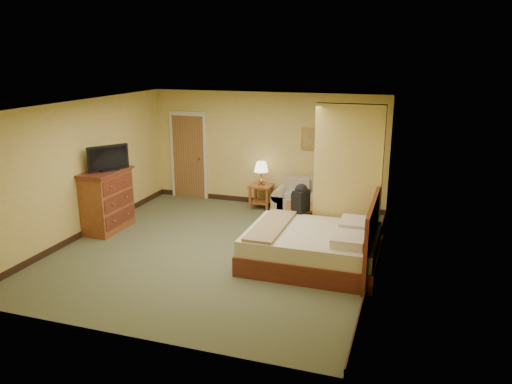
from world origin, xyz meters
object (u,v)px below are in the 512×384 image
at_px(loveseat, 310,203).
at_px(dresser, 107,200).
at_px(bed, 316,247).
at_px(coffee_table, 301,211).

height_order(loveseat, dresser, dresser).
bearing_deg(loveseat, bed, -75.81).
relative_size(loveseat, dresser, 1.28).
xyz_separation_m(coffee_table, dresser, (-3.60, -1.50, 0.33)).
relative_size(loveseat, bed, 0.72).
xyz_separation_m(loveseat, coffee_table, (-0.02, -0.76, 0.04)).
relative_size(dresser, bed, 0.56).
relative_size(coffee_table, bed, 0.35).
height_order(coffee_table, dresser, dresser).
relative_size(loveseat, coffee_table, 2.08).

